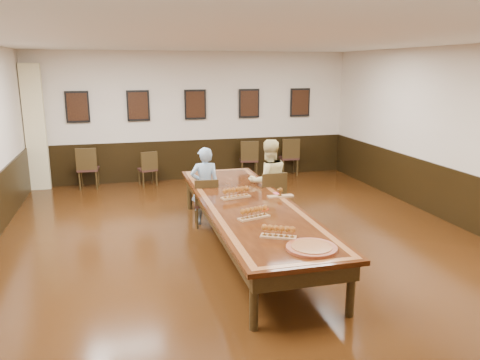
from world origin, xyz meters
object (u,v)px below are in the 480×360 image
object	(u,v)px
person_man	(205,186)
chair_woman	(270,197)
conference_table	(248,211)
spare_chair_a	(88,168)
spare_chair_b	(147,168)
chair_man	(206,202)
spare_chair_c	(249,159)
carved_platter	(312,248)
person_woman	(268,181)
spare_chair_d	(289,156)

from	to	relation	value
person_man	chair_woman	bearing A→B (deg)	171.06
person_man	conference_table	distance (m)	1.42
spare_chair_a	spare_chair_b	size ratio (longest dim) A/B	1.16
chair_man	conference_table	size ratio (longest dim) A/B	0.18
spare_chair_c	carved_platter	xyz separation A→B (m)	(-1.15, -6.82, 0.28)
chair_woman	spare_chair_c	bearing A→B (deg)	-102.06
spare_chair_b	person_woman	distance (m)	3.91
person_woman	spare_chair_c	bearing A→B (deg)	-102.41
spare_chair_b	conference_table	bearing A→B (deg)	91.76
spare_chair_c	person_man	size ratio (longest dim) A/B	0.68
spare_chair_c	person_man	distance (m)	3.88
chair_man	spare_chair_c	distance (m)	3.96
conference_table	carved_platter	xyz separation A→B (m)	(0.20, -2.04, 0.16)
carved_platter	spare_chair_a	bearing A→B (deg)	113.11
spare_chair_d	person_woman	distance (m)	4.00
spare_chair_c	person_woman	size ratio (longest dim) A/B	0.63
chair_man	spare_chair_c	bearing A→B (deg)	-112.52
chair_man	spare_chair_b	xyz separation A→B (m)	(-0.83, 3.28, -0.02)
chair_man	person_woman	world-z (taller)	person_woman
spare_chair_b	person_man	world-z (taller)	person_man
spare_chair_d	carved_platter	size ratio (longest dim) A/B	1.48
person_man	person_woman	bearing A→B (deg)	176.06
chair_woman	spare_chair_b	bearing A→B (deg)	-62.49
chair_woman	spare_chair_a	distance (m)	4.89
spare_chair_a	spare_chair_c	bearing A→B (deg)	-174.01
spare_chair_a	conference_table	xyz separation A→B (m)	(2.65, -4.62, 0.11)
spare_chair_d	spare_chair_c	bearing A→B (deg)	5.39
chair_man	spare_chair_b	distance (m)	3.38
chair_man	chair_woman	bearing A→B (deg)	175.65
conference_table	person_woman	bearing A→B (deg)	58.70
spare_chair_d	chair_man	bearing A→B (deg)	56.54
spare_chair_c	conference_table	bearing A→B (deg)	84.05
person_woman	conference_table	distance (m)	1.38
spare_chair_d	spare_chair_b	bearing A→B (deg)	9.68
chair_woman	spare_chair_b	size ratio (longest dim) A/B	1.16
spare_chair_b	person_woman	world-z (taller)	person_woman
spare_chair_a	spare_chair_c	distance (m)	4.00
chair_woman	person_woman	world-z (taller)	person_woman
chair_man	spare_chair_a	world-z (taller)	spare_chair_a
spare_chair_c	spare_chair_d	size ratio (longest dim) A/B	0.99
chair_woman	conference_table	world-z (taller)	chair_woman
carved_platter	person_man	bearing A→B (deg)	100.64
spare_chair_b	spare_chair_d	xyz separation A→B (m)	(3.73, 0.24, 0.07)
spare_chair_c	person_woman	world-z (taller)	person_woman
person_man	conference_table	xyz separation A→B (m)	(0.44, -1.34, -0.10)
spare_chair_b	spare_chair_d	size ratio (longest dim) A/B	0.86
carved_platter	conference_table	bearing A→B (deg)	95.54
spare_chair_c	conference_table	distance (m)	4.97
chair_man	person_woman	size ratio (longest dim) A/B	0.58
spare_chair_a	spare_chair_c	world-z (taller)	spare_chair_a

